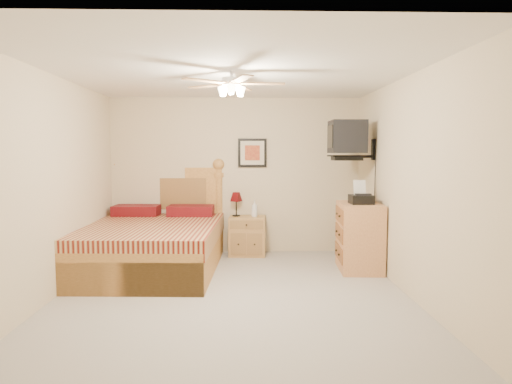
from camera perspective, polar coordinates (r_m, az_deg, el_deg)
The scene contains 17 objects.
floor at distance 5.39m, azimuth -2.91°, elevation -12.65°, with size 4.50×4.50×0.00m, color #9D968E.
ceiling at distance 5.20m, azimuth -3.04°, elevation 14.58°, with size 4.00×4.50×0.04m, color white.
wall_back at distance 7.39m, azimuth -2.56°, elevation 2.04°, with size 4.00×0.04×2.50m, color beige.
wall_front at distance 2.91m, azimuth -4.01°, elevation -2.61°, with size 4.00×0.04×2.50m, color beige.
wall_left at distance 5.57m, azimuth -24.02°, elevation 0.62°, with size 0.04×4.50×2.50m, color beige.
wall_right at distance 5.48m, azimuth 18.44°, elevation 0.74°, with size 0.04×4.50×2.50m, color beige.
bed at distance 6.44m, azimuth -13.17°, elevation -2.85°, with size 1.81×2.37×1.53m, color #A16B33, non-canonical shape.
nightstand at distance 7.26m, azimuth -1.10°, elevation -5.51°, with size 0.57×0.43×0.62m, color #A87646.
table_lamp at distance 7.26m, azimuth -2.48°, elevation -1.53°, with size 0.21×0.21×0.38m, color #4F0609, non-canonical shape.
lotion_bottle at distance 7.18m, azimuth -0.19°, elevation -2.09°, with size 0.10×0.10×0.26m, color white.
framed_picture at distance 7.36m, azimuth -0.47°, elevation 4.91°, with size 0.46×0.04×0.46m, color black.
dresser at distance 6.49m, azimuth 12.81°, elevation -5.46°, with size 0.55×0.79×0.93m, color #AA693D.
fax_machine at distance 6.31m, azimuth 13.03°, elevation -0.03°, with size 0.30×0.32×0.32m, color black, non-canonical shape.
magazine_lower at distance 6.66m, azimuth 12.08°, elevation -1.02°, with size 0.18×0.24×0.02m, color tan.
magazine_upper at distance 6.67m, azimuth 12.21°, elevation -0.83°, with size 0.21×0.29×0.02m, color gray.
wall_tv at distance 6.67m, azimuth 12.58°, elevation 6.41°, with size 0.56×0.46×0.58m, color black, non-canonical shape.
ceiling_fan at distance 4.99m, azimuth -3.09°, elevation 13.38°, with size 1.14×1.14×0.28m, color white, non-canonical shape.
Camera 1 is at (0.12, -5.13, 1.64)m, focal length 32.00 mm.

